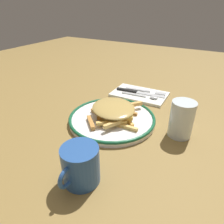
{
  "coord_description": "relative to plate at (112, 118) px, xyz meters",
  "views": [
    {
      "loc": [
        0.5,
        0.28,
        0.36
      ],
      "look_at": [
        0.0,
        0.0,
        0.03
      ],
      "focal_mm": 32.35,
      "sensor_mm": 36.0,
      "label": 1
    }
  ],
  "objects": [
    {
      "name": "plate",
      "position": [
        0.0,
        0.0,
        0.0
      ],
      "size": [
        0.29,
        0.29,
        0.02
      ],
      "color": "white",
      "rests_on": "ground_plane"
    },
    {
      "name": "spoon",
      "position": [
        -0.21,
        0.04,
        0.0
      ],
      "size": [
        0.03,
        0.15,
        0.01
      ],
      "color": "silver",
      "rests_on": "napkin"
    },
    {
      "name": "fork",
      "position": [
        -0.27,
        0.01,
        0.0
      ],
      "size": [
        0.04,
        0.18,
        0.01
      ],
      "color": "silver",
      "rests_on": "napkin"
    },
    {
      "name": "coffee_mug",
      "position": [
        0.25,
        0.06,
        0.03
      ],
      "size": [
        0.11,
        0.08,
        0.09
      ],
      "color": "#29549C",
      "rests_on": "ground_plane"
    },
    {
      "name": "napkin",
      "position": [
        -0.24,
        0.0,
        -0.01
      ],
      "size": [
        0.15,
        0.23,
        0.01
      ],
      "primitive_type": "cube",
      "rotation": [
        0.0,
        0.0,
        0.02
      ],
      "color": "white",
      "rests_on": "ground_plane"
    },
    {
      "name": "ground_plane",
      "position": [
        0.0,
        0.0,
        -0.01
      ],
      "size": [
        2.6,
        2.6,
        0.0
      ],
      "primitive_type": "plane",
      "color": "olive"
    },
    {
      "name": "water_glass",
      "position": [
        -0.03,
        0.21,
        0.04
      ],
      "size": [
        0.07,
        0.07,
        0.11
      ],
      "primitive_type": "cylinder",
      "color": "silver",
      "rests_on": "ground_plane"
    },
    {
      "name": "knife",
      "position": [
        -0.24,
        -0.02,
        0.0
      ],
      "size": [
        0.04,
        0.21,
        0.01
      ],
      "color": "black",
      "rests_on": "napkin"
    },
    {
      "name": "fries_heap",
      "position": [
        -0.01,
        0.0,
        0.03
      ],
      "size": [
        0.22,
        0.22,
        0.04
      ],
      "color": "#C4843C",
      "rests_on": "plate"
    }
  ]
}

